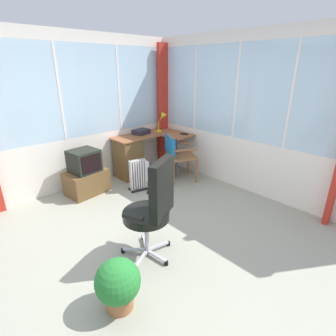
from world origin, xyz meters
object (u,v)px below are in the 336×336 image
at_px(desk, 132,155).
at_px(office_chair, 153,205).
at_px(paper_tray, 141,132).
at_px(wooden_armchair, 175,151).
at_px(tv_on_stand, 86,175).
at_px(potted_plant, 118,283).
at_px(desk_lamp, 163,119).
at_px(tv_remote, 184,134).
at_px(space_heater, 139,175).

height_order(desk, office_chair, office_chair).
xyz_separation_m(paper_tray, wooden_armchair, (0.17, -0.78, -0.25)).
xyz_separation_m(desk, paper_tray, (0.31, 0.09, 0.39)).
height_order(tv_on_stand, potted_plant, tv_on_stand).
relative_size(desk_lamp, tv_remote, 2.59).
xyz_separation_m(desk_lamp, tv_on_stand, (-1.76, -0.06, -0.69)).
distance_m(tv_remote, potted_plant, 3.33).
bearing_deg(desk, tv_on_stand, -175.60).
relative_size(tv_remote, paper_tray, 0.50).
bearing_deg(wooden_armchair, office_chair, -140.53).
relative_size(desk, office_chair, 1.18).
relative_size(desk, paper_tray, 4.52).
xyz_separation_m(wooden_armchair, office_chair, (-1.64, -1.35, 0.09)).
distance_m(space_heater, potted_plant, 2.37).
bearing_deg(desk, wooden_armchair, -55.45).
bearing_deg(potted_plant, tv_remote, 34.24).
relative_size(desk_lamp, office_chair, 0.34).
bearing_deg(tv_on_stand, wooden_armchair, -22.85).
bearing_deg(wooden_armchair, potted_plant, -144.17).
height_order(office_chair, space_heater, office_chair).
xyz_separation_m(desk, potted_plant, (-1.82, -2.35, -0.15)).
xyz_separation_m(office_chair, tv_on_stand, (0.19, 1.97, -0.32)).
distance_m(paper_tray, wooden_armchair, 0.84).
distance_m(desk, space_heater, 0.64).
height_order(wooden_armchair, space_heater, wooden_armchair).
height_order(desk_lamp, office_chair, desk_lamp).
xyz_separation_m(wooden_armchair, space_heater, (-0.73, 0.12, -0.28)).
distance_m(paper_tray, potted_plant, 3.28).
height_order(wooden_armchair, potted_plant, wooden_armchair).
bearing_deg(tv_remote, space_heater, 154.04).
xyz_separation_m(space_heater, potted_plant, (-1.57, -1.78, -0.01)).
bearing_deg(space_heater, paper_tray, 49.38).
relative_size(desk, tv_on_stand, 1.81).
bearing_deg(paper_tray, desk, -163.43).
bearing_deg(tv_on_stand, potted_plant, -110.35).
height_order(desk_lamp, paper_tray, desk_lamp).
bearing_deg(paper_tray, tv_remote, -44.90).
xyz_separation_m(tv_remote, space_heater, (-1.15, -0.07, -0.50)).
relative_size(wooden_armchair, tv_on_stand, 1.15).
xyz_separation_m(tv_on_stand, potted_plant, (-0.84, -2.27, -0.06)).
xyz_separation_m(desk, tv_on_stand, (-0.98, -0.08, -0.09)).
relative_size(desk_lamp, tv_on_stand, 0.52).
height_order(space_heater, potted_plant, space_heater).
height_order(tv_remote, space_heater, tv_remote).
relative_size(tv_remote, space_heater, 0.28).
bearing_deg(potted_plant, tv_on_stand, 69.65).
bearing_deg(potted_plant, desk_lamp, 41.85).
bearing_deg(desk, paper_tray, 16.57).
relative_size(desk_lamp, space_heater, 0.72).
bearing_deg(office_chair, desk_lamp, 46.10).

